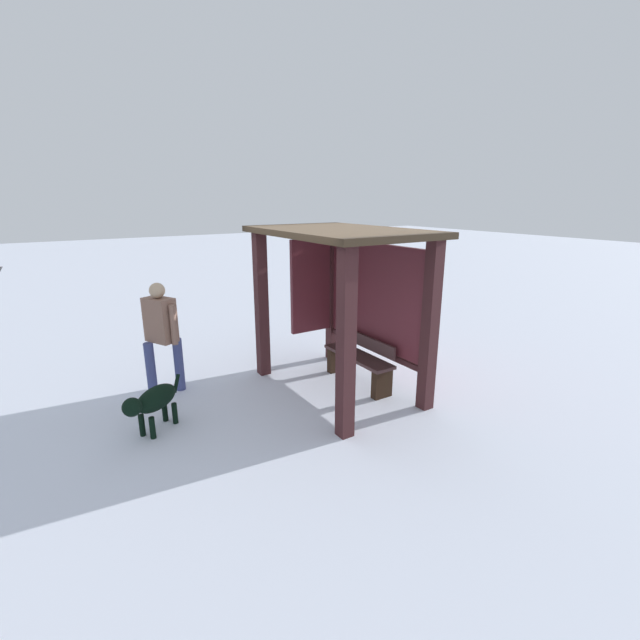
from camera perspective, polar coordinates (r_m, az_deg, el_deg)
name	(u,v)px	position (r m, az deg, el deg)	size (l,w,h in m)	color
ground_plane	(337,389)	(6.81, 2.27, -9.07)	(60.00, 60.00, 0.00)	white
bus_shelter	(346,278)	(6.48, 3.40, 5.63)	(2.73, 1.78, 2.45)	#3B1C1E
bench_left_inside	(359,361)	(6.89, 5.20, -5.42)	(1.38, 0.37, 0.76)	#462D2D
person_walking	(161,330)	(6.75, -20.27, -1.20)	(0.62, 0.59, 1.70)	#866251
dog	(153,401)	(5.85, -21.23, -9.98)	(0.63, 0.82, 0.61)	black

